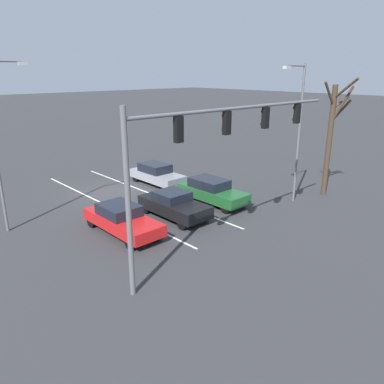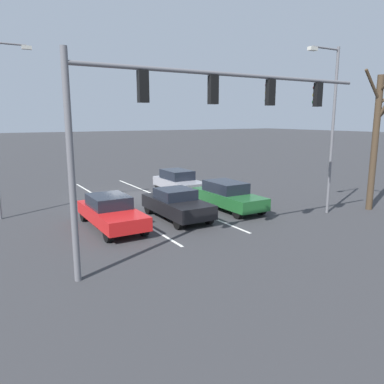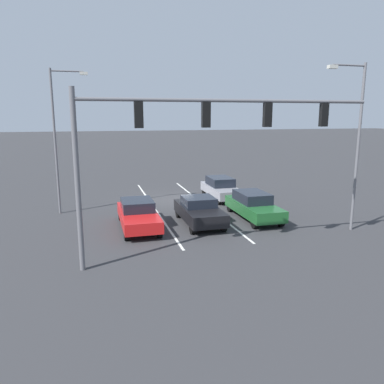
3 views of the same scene
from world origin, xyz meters
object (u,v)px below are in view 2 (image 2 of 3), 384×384
object	(u,v)px
car_darkgreen_leftlane_front	(228,195)
bare_tree_near	(377,134)
car_gray_leftlane_second	(179,181)
car_red_rightlane_front	(111,212)
car_black_midlane_front	(177,204)
traffic_signal_gantry	(196,108)
street_lamp_left_shoulder	(330,120)

from	to	relation	value
car_darkgreen_leftlane_front	bare_tree_near	size ratio (longest dim) A/B	0.63
bare_tree_near	car_gray_leftlane_second	bearing A→B (deg)	-55.01
car_red_rightlane_front	bare_tree_near	size ratio (longest dim) A/B	0.64
car_black_midlane_front	bare_tree_near	world-z (taller)	bare_tree_near
car_red_rightlane_front	car_black_midlane_front	size ratio (longest dim) A/B	1.10
car_darkgreen_leftlane_front	car_gray_leftlane_second	world-z (taller)	car_darkgreen_leftlane_front
car_darkgreen_leftlane_front	traffic_signal_gantry	distance (m)	8.42
car_darkgreen_leftlane_front	bare_tree_near	distance (m)	8.37
car_red_rightlane_front	car_gray_leftlane_second	bearing A→B (deg)	-139.34
car_black_midlane_front	car_gray_leftlane_second	size ratio (longest dim) A/B	0.97
car_darkgreen_leftlane_front	traffic_signal_gantry	bearing A→B (deg)	44.74
street_lamp_left_shoulder	car_black_midlane_front	bearing A→B (deg)	-23.07
car_gray_leftlane_second	traffic_signal_gantry	bearing A→B (deg)	64.24
car_darkgreen_leftlane_front	car_black_midlane_front	bearing A→B (deg)	5.30
car_darkgreen_leftlane_front	traffic_signal_gantry	world-z (taller)	traffic_signal_gantry
car_darkgreen_leftlane_front	street_lamp_left_shoulder	distance (m)	6.39
traffic_signal_gantry	bare_tree_near	size ratio (longest dim) A/B	1.61
car_darkgreen_leftlane_front	car_gray_leftlane_second	size ratio (longest dim) A/B	1.05
car_darkgreen_leftlane_front	traffic_signal_gantry	xyz separation A→B (m)	(5.09, 5.05, 4.42)
bare_tree_near	car_darkgreen_leftlane_front	bearing A→B (deg)	-31.44
traffic_signal_gantry	bare_tree_near	bearing A→B (deg)	-174.95
car_red_rightlane_front	street_lamp_left_shoulder	distance (m)	11.49
street_lamp_left_shoulder	bare_tree_near	xyz separation A→B (m)	(-2.81, 0.71, -0.68)
car_darkgreen_leftlane_front	bare_tree_near	bearing A→B (deg)	148.56
car_black_midlane_front	car_gray_leftlane_second	bearing A→B (deg)	-119.52
car_red_rightlane_front	street_lamp_left_shoulder	world-z (taller)	street_lamp_left_shoulder
bare_tree_near	traffic_signal_gantry	bearing A→B (deg)	5.05
car_red_rightlane_front	car_darkgreen_leftlane_front	distance (m)	6.56
car_black_midlane_front	car_darkgreen_leftlane_front	bearing A→B (deg)	-174.70
car_gray_leftlane_second	bare_tree_near	distance (m)	11.99
car_darkgreen_leftlane_front	street_lamp_left_shoulder	world-z (taller)	street_lamp_left_shoulder
car_darkgreen_leftlane_front	street_lamp_left_shoulder	bearing A→B (deg)	138.67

